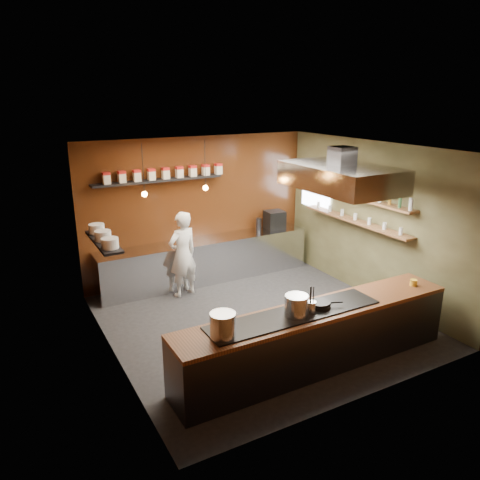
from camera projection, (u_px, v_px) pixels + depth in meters
floor at (259, 321)px, 8.21m from camera, size 5.00×5.00×0.00m
back_wall at (199, 209)px, 9.85m from camera, size 5.00×0.00×5.00m
left_wall at (109, 265)px, 6.61m from camera, size 0.00×5.00×5.00m
right_wall at (372, 221)px, 8.91m from camera, size 0.00×5.00×5.00m
ceiling at (261, 148)px, 7.31m from camera, size 5.00×5.00×0.00m
window_pane at (316, 186)px, 10.19m from camera, size 0.00×1.00×1.00m
prep_counter at (207, 260)px, 9.89m from camera, size 4.60×0.65×0.90m
pass_counter at (317, 337)px, 6.73m from camera, size 4.40×0.72×0.94m
tin_shelf at (159, 180)px, 9.11m from camera, size 2.60×0.26×0.04m
plate_shelf at (103, 242)px, 7.51m from camera, size 0.30×1.40×0.04m
bottle_shelf_upper at (357, 197)px, 8.96m from camera, size 0.26×2.80×0.04m
bottle_shelf_lower at (355, 221)px, 9.10m from camera, size 0.26×2.80×0.04m
extractor_hood at (341, 177)px, 7.72m from camera, size 1.20×2.00×0.72m
pendant_left at (144, 191)px, 8.34m from camera, size 0.10×0.10×0.95m
pendant_right at (205, 185)px, 8.89m from camera, size 0.10×0.10×0.95m
storage_tins at (166, 173)px, 9.14m from camera, size 2.43×0.13×0.22m
plate_stacks at (103, 236)px, 7.48m from camera, size 0.26×1.16×0.16m
bottles at (357, 190)px, 8.92m from camera, size 0.06×2.66×0.24m
wine_glasses at (355, 217)px, 9.07m from camera, size 0.07×2.37×0.13m
stockpot_large at (223, 325)px, 5.76m from camera, size 0.34×0.34×0.32m
stockpot_small at (296, 306)px, 6.30m from camera, size 0.33×0.33×0.30m
utensil_crock at (311, 307)px, 6.41m from camera, size 0.15×0.15×0.17m
frying_pan at (320, 304)px, 6.60m from camera, size 0.47×0.32×0.08m
butter_jar at (414, 283)px, 7.38m from camera, size 0.12×0.12×0.10m
espresso_machine at (275, 220)px, 10.53m from camera, size 0.44×0.42×0.40m
chef at (183, 254)px, 9.03m from camera, size 0.70×0.54×1.70m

